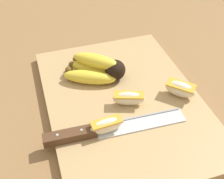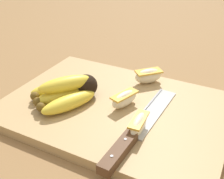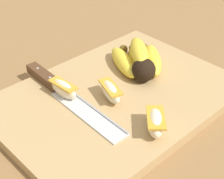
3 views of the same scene
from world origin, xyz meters
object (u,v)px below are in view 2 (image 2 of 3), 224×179
(banana_bunch, at_px, (68,91))
(chefs_knife, at_px, (132,136))
(apple_wedge_near, at_px, (149,76))
(apple_wedge_middle, at_px, (139,124))
(apple_wedge_far, at_px, (124,99))

(banana_bunch, bearing_deg, chefs_knife, 162.99)
(apple_wedge_near, bearing_deg, apple_wedge_middle, 105.68)
(banana_bunch, bearing_deg, apple_wedge_middle, 170.08)
(apple_wedge_far, bearing_deg, chefs_knife, 122.41)
(banana_bunch, xyz_separation_m, chefs_knife, (-0.17, 0.05, -0.02))
(apple_wedge_middle, relative_size, apple_wedge_far, 0.94)
(apple_wedge_far, bearing_deg, banana_bunch, 17.13)
(banana_bunch, distance_m, apple_wedge_far, 0.12)
(apple_wedge_near, relative_size, apple_wedge_middle, 1.01)
(apple_wedge_middle, distance_m, apple_wedge_far, 0.09)
(banana_bunch, xyz_separation_m, apple_wedge_far, (-0.11, -0.04, -0.00))
(banana_bunch, relative_size, apple_wedge_middle, 2.33)
(apple_wedge_middle, bearing_deg, chefs_knife, 82.33)
(chefs_knife, bearing_deg, apple_wedge_near, -76.71)
(chefs_knife, height_order, apple_wedge_near, apple_wedge_near)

